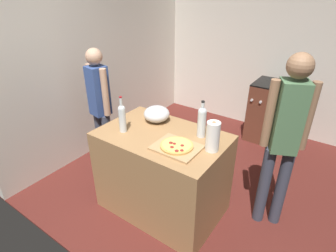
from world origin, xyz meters
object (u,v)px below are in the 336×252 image
mixing_bowl (157,114)px  person_in_stripes (100,105)px  wine_bottle_amber (122,117)px  wine_bottle_clear (202,121)px  stove (273,112)px  paper_towel_roll (213,136)px  pizza (177,145)px  person_in_red (284,135)px

mixing_bowl → person_in_stripes: 0.85m
wine_bottle_amber → wine_bottle_clear: bearing=27.5°
person_in_stripes → stove: bearing=51.9°
paper_towel_roll → person_in_stripes: person_in_stripes is taller
pizza → wine_bottle_amber: wine_bottle_amber is taller
stove → person_in_red: 1.85m
stove → wine_bottle_clear: bearing=-95.3°
paper_towel_roll → stove: bearing=90.3°
pizza → person_in_stripes: (-1.31, 0.30, -0.05)m
paper_towel_roll → wine_bottle_amber: bearing=-167.5°
paper_towel_roll → stove: size_ratio=0.29×
paper_towel_roll → wine_bottle_amber: 0.88m
wine_bottle_clear → stove: bearing=84.7°
pizza → person_in_red: (0.74, 0.59, 0.07)m
wine_bottle_clear → person_in_red: 0.73m
wine_bottle_amber → stove: wine_bottle_amber is taller
wine_bottle_amber → person_in_stripes: 0.80m
wine_bottle_clear → pizza: bearing=-102.3°
mixing_bowl → stove: 2.15m
pizza → wine_bottle_amber: bearing=-176.7°
mixing_bowl → wine_bottle_amber: size_ratio=0.74×
stove → person_in_stripes: 2.56m
wine_bottle_amber → person_in_stripes: person_in_stripes is taller
wine_bottle_amber → wine_bottle_clear: 0.75m
wine_bottle_clear → person_in_stripes: size_ratio=0.23×
wine_bottle_amber → stove: bearing=69.9°
pizza → person_in_stripes: 1.34m
mixing_bowl → wine_bottle_amber: 0.39m
stove → paper_towel_roll: bearing=-89.7°
mixing_bowl → paper_towel_roll: 0.75m
mixing_bowl → wine_bottle_amber: (-0.14, -0.36, 0.07)m
person_in_stripes → wine_bottle_amber: bearing=-25.8°
pizza → paper_towel_roll: bearing=30.9°
paper_towel_roll → stove: paper_towel_roll is taller
paper_towel_roll → wine_bottle_amber: size_ratio=0.75×
mixing_bowl → wine_bottle_clear: wine_bottle_clear is taller
mixing_bowl → wine_bottle_clear: bearing=-1.5°
wine_bottle_clear → person_in_red: person_in_red is taller
wine_bottle_amber → person_in_stripes: (-0.70, 0.34, -0.17)m
pizza → mixing_bowl: size_ratio=1.09×
stove → person_in_red: size_ratio=0.55×
paper_towel_roll → wine_bottle_clear: 0.25m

